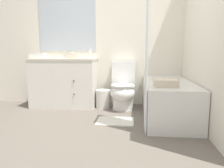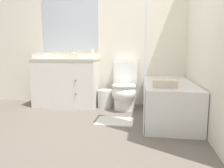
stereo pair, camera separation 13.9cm
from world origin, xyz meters
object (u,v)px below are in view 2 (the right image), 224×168
bathtub (169,100)px  tissue_box (74,56)px  soap_dispenser (92,54)px  bath_towel_folded (165,83)px  sink_faucet (70,56)px  bath_mat (115,121)px  vanity_cabinet (67,82)px  wastebasket (105,99)px  toilet (124,89)px  hand_towel_folded (41,56)px

bathtub → tissue_box: (-1.54, 0.45, 0.62)m
soap_dispenser → bath_towel_folded: size_ratio=0.58×
bathtub → sink_faucet: bearing=158.2°
tissue_box → bath_mat: 1.40m
vanity_cabinet → tissue_box: 0.49m
wastebasket → tissue_box: size_ratio=2.05×
sink_faucet → wastebasket: (0.69, -0.21, -0.72)m
sink_faucet → bathtub: 1.93m
wastebasket → bath_towel_folded: bath_towel_folded is taller
soap_dispenser → bathtub: bearing=-23.3°
toilet → soap_dispenser: (-0.57, 0.12, 0.58)m
bath_towel_folded → bath_mat: bearing=167.2°
toilet → sink_faucet: bearing=165.5°
vanity_cabinet → hand_towel_folded: (-0.39, -0.15, 0.46)m
soap_dispenser → vanity_cabinet: bearing=-174.8°
bath_towel_folded → bathtub: bearing=76.8°
soap_dispenser → hand_towel_folded: soap_dispenser is taller
hand_towel_folded → wastebasket: bearing=6.3°
vanity_cabinet → wastebasket: vanity_cabinet is taller
toilet → bath_towel_folded: 1.05m
bath_mat → soap_dispenser: bearing=121.6°
bathtub → bath_mat: (-0.74, -0.29, -0.26)m
toilet → bath_towel_folded: size_ratio=2.69×
sink_faucet → toilet: size_ratio=0.18×
wastebasket → bath_towel_folded: (0.92, -0.90, 0.42)m
bath_towel_folded → sink_faucet: bearing=145.1°
tissue_box → bath_mat: tissue_box is taller
vanity_cabinet → toilet: (1.03, -0.08, -0.09)m
bathtub → toilet: bearing=148.4°
vanity_cabinet → bath_towel_folded: (1.60, -0.93, 0.14)m
vanity_cabinet → soap_dispenser: (0.45, 0.04, 0.49)m
sink_faucet → bathtub: (1.70, -0.68, -0.61)m
vanity_cabinet → bath_towel_folded: vanity_cabinet is taller
soap_dispenser → tissue_box: bearing=-162.9°
hand_towel_folded → bath_towel_folded: bearing=-21.5°
bathtub → bath_towel_folded: 0.54m
sink_faucet → bath_mat: (0.96, -0.97, -0.87)m
bath_mat → hand_towel_folded: bearing=154.7°
bath_mat → sink_faucet: bearing=134.7°
toilet → bath_mat: bearing=-95.2°
hand_towel_folded → bath_towel_folded: 2.16m
sink_faucet → soap_dispenser: bearing=-17.5°
tissue_box → hand_towel_folded: 0.57m
hand_towel_folded → tissue_box: bearing=10.1°
sink_faucet → bathtub: bearing=-21.8°
bath_mat → tissue_box: bearing=137.2°
vanity_cabinet → wastebasket: (0.69, -0.03, -0.28)m
toilet → hand_towel_folded: hand_towel_folded is taller
hand_towel_folded → vanity_cabinet: bearing=20.6°
hand_towel_folded → bath_towel_folded: (1.99, -0.78, -0.31)m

